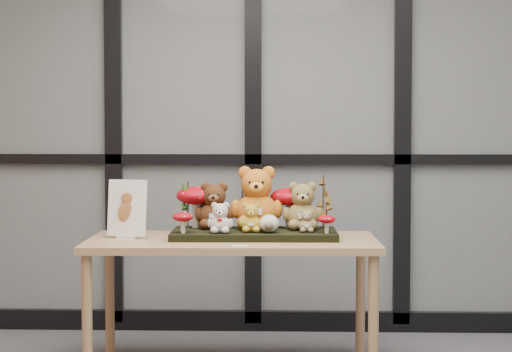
{
  "coord_description": "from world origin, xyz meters",
  "views": [
    {
      "loc": [
        -0.24,
        -3.14,
        1.24
      ],
      "look_at": [
        -0.4,
        1.45,
        1.0
      ],
      "focal_mm": 65.0,
      "sensor_mm": 36.0,
      "label": 1
    }
  ],
  "objects_px": {
    "bear_small_yellow": "(251,216)",
    "sign_holder": "(127,211)",
    "diorama_tray": "(254,234)",
    "mushroom_front_right": "(327,223)",
    "mushroom_front_left": "(183,222)",
    "display_table": "(232,252)",
    "bear_white_bow": "(220,216)",
    "bear_tan_back": "(303,203)",
    "plush_cream_hedgehog": "(269,223)",
    "bear_beige_small": "(307,220)",
    "bear_brown_medium": "(214,203)",
    "mushroom_back_right": "(290,206)",
    "mushroom_back_left": "(197,205)",
    "bear_pooh_yellow": "(257,194)"
  },
  "relations": [
    {
      "from": "bear_small_yellow",
      "to": "sign_holder",
      "type": "relative_size",
      "value": 0.55
    },
    {
      "from": "diorama_tray",
      "to": "mushroom_front_right",
      "type": "relative_size",
      "value": 8.42
    },
    {
      "from": "mushroom_front_left",
      "to": "display_table",
      "type": "bearing_deg",
      "value": 16.43
    },
    {
      "from": "bear_white_bow",
      "to": "sign_holder",
      "type": "bearing_deg",
      "value": 170.97
    },
    {
      "from": "bear_tan_back",
      "to": "mushroom_front_right",
      "type": "bearing_deg",
      "value": -57.79
    },
    {
      "from": "mushroom_front_right",
      "to": "diorama_tray",
      "type": "bearing_deg",
      "value": 162.66
    },
    {
      "from": "bear_small_yellow",
      "to": "mushroom_front_right",
      "type": "xyz_separation_m",
      "value": [
        0.37,
        -0.04,
        -0.03
      ]
    },
    {
      "from": "bear_white_bow",
      "to": "mushroom_front_left",
      "type": "height_order",
      "value": "bear_white_bow"
    },
    {
      "from": "plush_cream_hedgehog",
      "to": "mushroom_front_right",
      "type": "xyz_separation_m",
      "value": [
        0.29,
        -0.02,
        -0.0
      ]
    },
    {
      "from": "mushroom_front_left",
      "to": "mushroom_front_right",
      "type": "distance_m",
      "value": 0.71
    },
    {
      "from": "bear_beige_small",
      "to": "mushroom_front_right",
      "type": "height_order",
      "value": "bear_beige_small"
    },
    {
      "from": "mushroom_front_right",
      "to": "display_table",
      "type": "bearing_deg",
      "value": 173.11
    },
    {
      "from": "bear_white_bow",
      "to": "bear_brown_medium",
      "type": "bearing_deg",
      "value": 101.65
    },
    {
      "from": "bear_tan_back",
      "to": "bear_small_yellow",
      "type": "bearing_deg",
      "value": -152.82
    },
    {
      "from": "bear_small_yellow",
      "to": "plush_cream_hedgehog",
      "type": "height_order",
      "value": "bear_small_yellow"
    },
    {
      "from": "bear_beige_small",
      "to": "mushroom_front_left",
      "type": "relative_size",
      "value": 1.1
    },
    {
      "from": "bear_beige_small",
      "to": "plush_cream_hedgehog",
      "type": "height_order",
      "value": "bear_beige_small"
    },
    {
      "from": "display_table",
      "to": "mushroom_front_right",
      "type": "bearing_deg",
      "value": -7.95
    },
    {
      "from": "bear_beige_small",
      "to": "mushroom_front_left",
      "type": "distance_m",
      "value": 0.62
    },
    {
      "from": "mushroom_front_right",
      "to": "mushroom_back_right",
      "type": "bearing_deg",
      "value": 124.87
    },
    {
      "from": "bear_tan_back",
      "to": "bear_small_yellow",
      "type": "distance_m",
      "value": 0.3
    },
    {
      "from": "bear_brown_medium",
      "to": "bear_tan_back",
      "type": "relative_size",
      "value": 0.98
    },
    {
      "from": "bear_small_yellow",
      "to": "bear_brown_medium",
      "type": "bearing_deg",
      "value": 140.16
    },
    {
      "from": "bear_tan_back",
      "to": "bear_beige_small",
      "type": "xyz_separation_m",
      "value": [
        0.02,
        -0.13,
        -0.07
      ]
    },
    {
      "from": "display_table",
      "to": "bear_beige_small",
      "type": "xyz_separation_m",
      "value": [
        0.37,
        -0.01,
        0.17
      ]
    },
    {
      "from": "bear_brown_medium",
      "to": "diorama_tray",
      "type": "bearing_deg",
      "value": -23.05
    },
    {
      "from": "mushroom_back_left",
      "to": "sign_holder",
      "type": "distance_m",
      "value": 0.39
    },
    {
      "from": "diorama_tray",
      "to": "bear_brown_medium",
      "type": "distance_m",
      "value": 0.27
    },
    {
      "from": "display_table",
      "to": "mushroom_back_left",
      "type": "bearing_deg",
      "value": 133.93
    },
    {
      "from": "plush_cream_hedgehog",
      "to": "mushroom_back_right",
      "type": "relative_size",
      "value": 0.43
    },
    {
      "from": "bear_pooh_yellow",
      "to": "plush_cream_hedgehog",
      "type": "height_order",
      "value": "bear_pooh_yellow"
    },
    {
      "from": "mushroom_back_left",
      "to": "diorama_tray",
      "type": "bearing_deg",
      "value": -24.97
    },
    {
      "from": "plush_cream_hedgehog",
      "to": "sign_holder",
      "type": "xyz_separation_m",
      "value": [
        -0.72,
        0.04,
        0.05
      ]
    },
    {
      "from": "bear_beige_small",
      "to": "mushroom_front_left",
      "type": "xyz_separation_m",
      "value": [
        -0.62,
        -0.06,
        -0.01
      ]
    },
    {
      "from": "diorama_tray",
      "to": "sign_holder",
      "type": "relative_size",
      "value": 2.82
    },
    {
      "from": "bear_brown_medium",
      "to": "mushroom_front_right",
      "type": "relative_size",
      "value": 2.66
    },
    {
      "from": "bear_brown_medium",
      "to": "plush_cream_hedgehog",
      "type": "xyz_separation_m",
      "value": [
        0.29,
        -0.18,
        -0.08
      ]
    },
    {
      "from": "plush_cream_hedgehog",
      "to": "bear_pooh_yellow",
      "type": "bearing_deg",
      "value": 109.08
    },
    {
      "from": "bear_brown_medium",
      "to": "bear_tan_back",
      "type": "distance_m",
      "value": 0.46
    },
    {
      "from": "bear_tan_back",
      "to": "bear_beige_small",
      "type": "bearing_deg",
      "value": -82.8
    },
    {
      "from": "bear_brown_medium",
      "to": "mushroom_back_right",
      "type": "height_order",
      "value": "bear_brown_medium"
    },
    {
      "from": "bear_beige_small",
      "to": "mushroom_back_left",
      "type": "xyz_separation_m",
      "value": [
        -0.57,
        0.21,
        0.06
      ]
    },
    {
      "from": "diorama_tray",
      "to": "plush_cream_hedgehog",
      "type": "bearing_deg",
      "value": -51.37
    },
    {
      "from": "display_table",
      "to": "bear_brown_medium",
      "type": "distance_m",
      "value": 0.29
    },
    {
      "from": "bear_tan_back",
      "to": "mushroom_front_left",
      "type": "relative_size",
      "value": 2.35
    },
    {
      "from": "bear_tan_back",
      "to": "mushroom_front_left",
      "type": "distance_m",
      "value": 0.63
    },
    {
      "from": "bear_brown_medium",
      "to": "bear_tan_back",
      "type": "xyz_separation_m",
      "value": [
        0.46,
        -0.02,
        0.0
      ]
    },
    {
      "from": "bear_small_yellow",
      "to": "mushroom_front_right",
      "type": "distance_m",
      "value": 0.38
    },
    {
      "from": "mushroom_back_right",
      "to": "mushroom_front_right",
      "type": "relative_size",
      "value": 2.32
    },
    {
      "from": "mushroom_back_left",
      "to": "mushroom_front_right",
      "type": "xyz_separation_m",
      "value": [
        0.67,
        -0.26,
        -0.07
      ]
    }
  ]
}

